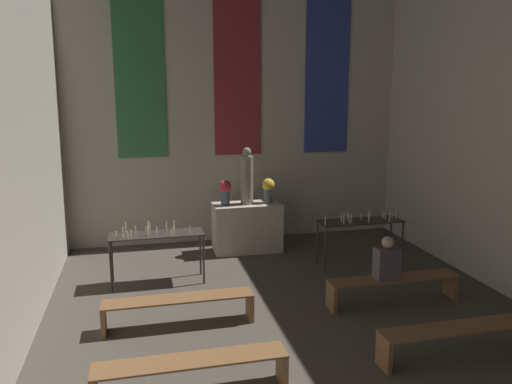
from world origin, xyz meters
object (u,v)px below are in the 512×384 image
at_px(flower_vase_right, 268,189).
at_px(pew_back_left, 179,305).
at_px(person_seated, 387,261).
at_px(pew_third_right, 460,335).
at_px(statue, 247,178).
at_px(candle_rack_right, 360,226).
at_px(pew_back_right, 393,284).
at_px(pew_third_left, 192,369).
at_px(candle_rack_left, 156,239).
at_px(flower_vase_left, 225,191).
at_px(altar, 247,227).

height_order(flower_vase_right, pew_back_left, flower_vase_right).
bearing_deg(person_seated, pew_third_right, -85.43).
relative_size(statue, candle_rack_right, 0.73).
bearing_deg(pew_back_right, statue, 118.24).
height_order(candle_rack_right, pew_third_right, candle_rack_right).
relative_size(statue, pew_third_left, 0.55).
height_order(statue, candle_rack_left, statue).
bearing_deg(statue, person_seated, -63.73).
height_order(pew_third_right, pew_back_left, same).
distance_m(candle_rack_left, pew_third_left, 3.43).
relative_size(statue, candle_rack_left, 0.73).
bearing_deg(flower_vase_right, candle_rack_right, -43.67).
distance_m(flower_vase_left, candle_rack_right, 2.74).
height_order(flower_vase_right, pew_third_right, flower_vase_right).
bearing_deg(pew_third_left, flower_vase_left, 75.76).
height_order(altar, candle_rack_left, candle_rack_left).
distance_m(pew_back_left, person_seated, 3.20).
relative_size(flower_vase_left, person_seated, 0.75).
bearing_deg(pew_third_left, statue, 70.81).
bearing_deg(pew_back_right, flower_vase_left, 124.31).
bearing_deg(pew_third_left, pew_third_right, 0.00).
relative_size(candle_rack_right, pew_back_left, 0.76).
height_order(flower_vase_left, candle_rack_left, flower_vase_left).
relative_size(flower_vase_right, person_seated, 0.75).
distance_m(pew_third_left, pew_back_left, 1.67).
relative_size(altar, pew_third_right, 0.65).
bearing_deg(pew_third_left, altar, 70.81).
height_order(statue, flower_vase_left, statue).
bearing_deg(candle_rack_left, altar, 35.97).
bearing_deg(pew_third_left, candle_rack_right, 43.85).
relative_size(flower_vase_left, flower_vase_right, 1.00).
relative_size(pew_third_left, pew_back_right, 1.00).
relative_size(flower_vase_right, pew_back_right, 0.24).
bearing_deg(person_seated, pew_third_left, -152.20).
bearing_deg(person_seated, candle_rack_right, 78.31).
xyz_separation_m(pew_back_right, person_seated, (-0.13, 0.00, 0.39)).
height_order(candle_rack_right, person_seated, person_seated).
xyz_separation_m(flower_vase_left, pew_third_right, (2.10, -4.76, -0.98)).
height_order(candle_rack_left, pew_third_left, candle_rack_left).
height_order(altar, pew_back_right, altar).
xyz_separation_m(statue, pew_third_left, (-1.66, -4.76, -1.22)).
height_order(statue, pew_third_right, statue).
relative_size(statue, person_seated, 1.72).
distance_m(flower_vase_right, person_seated, 3.31).
bearing_deg(pew_third_right, candle_rack_left, 136.16).
height_order(flower_vase_left, pew_back_left, flower_vase_left).
distance_m(altar, pew_back_right, 3.50).
height_order(statue, person_seated, statue).
relative_size(flower_vase_left, pew_back_right, 0.24).
bearing_deg(candle_rack_right, person_seated, -101.69).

